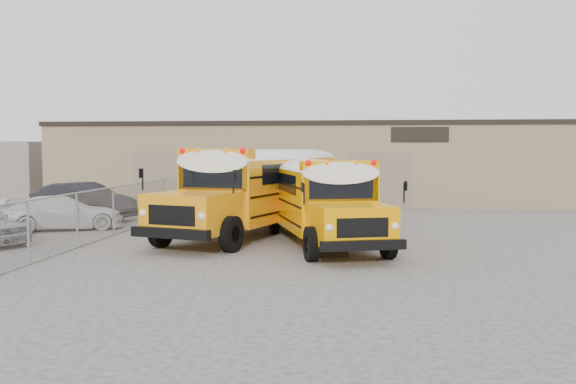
# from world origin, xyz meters

# --- Properties ---
(ground) EXTENTS (120.00, 120.00, 0.00)m
(ground) POSITION_xyz_m (0.00, 0.00, 0.00)
(ground) COLOR #4A4644
(ground) RESTS_ON ground
(warehouse) EXTENTS (30.20, 10.20, 4.67)m
(warehouse) POSITION_xyz_m (-0.00, 19.99, 2.37)
(warehouse) COLOR #8C7556
(warehouse) RESTS_ON ground
(chainlink_fence) EXTENTS (0.07, 18.07, 1.81)m
(chainlink_fence) POSITION_xyz_m (-6.00, 3.00, 0.90)
(chainlink_fence) COLOR #96989E
(chainlink_fence) RESTS_ON ground
(school_bus_left) EXTENTS (5.73, 11.33, 3.23)m
(school_bus_left) POSITION_xyz_m (1.06, 10.97, 1.87)
(school_bus_left) COLOR orange
(school_bus_left) RESTS_ON ground
(school_bus_right) EXTENTS (5.24, 10.05, 2.87)m
(school_bus_right) POSITION_xyz_m (-0.34, 8.39, 1.66)
(school_bus_right) COLOR #FF9F00
(school_bus_right) RESTS_ON ground
(tarp_bundle) EXTENTS (1.22, 1.15, 1.53)m
(tarp_bundle) POSITION_xyz_m (2.04, -0.35, 0.78)
(tarp_bundle) COLOR black
(tarp_bundle) RESTS_ON ground
(car_white) EXTENTS (4.92, 3.63, 1.33)m
(car_white) POSITION_xyz_m (-8.63, 4.42, 0.66)
(car_white) COLOR white
(car_white) RESTS_ON ground
(car_dark) EXTENTS (5.31, 3.47, 1.65)m
(car_dark) POSITION_xyz_m (-9.37, 7.85, 0.83)
(car_dark) COLOR black
(car_dark) RESTS_ON ground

